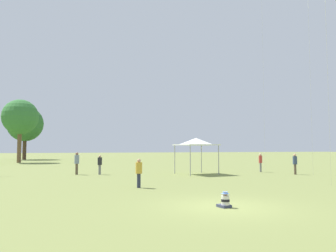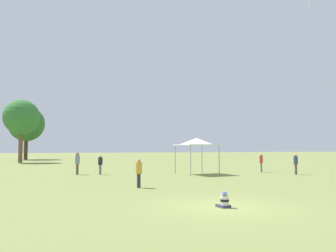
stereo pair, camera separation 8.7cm
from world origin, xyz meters
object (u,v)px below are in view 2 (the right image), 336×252
person_standing_5 (296,162)px  person_standing_7 (139,171)px  kite_0 (309,0)px  distant_tree_0 (27,124)px  distant_tree_1 (21,117)px  person_standing_1 (261,161)px  person_standing_4 (100,163)px  canopy_tent (197,142)px  person_standing_0 (77,161)px  seated_toddler (224,201)px

person_standing_5 → person_standing_7: bearing=138.0°
kite_0 → distant_tree_0: size_ratio=1.58×
distant_tree_0 → distant_tree_1: size_ratio=1.08×
person_standing_1 → person_standing_4: size_ratio=1.05×
kite_0 → distant_tree_1: bearing=10.7°
person_standing_4 → person_standing_5: person_standing_5 is taller
canopy_tent → kite_0: 15.52m
person_standing_4 → canopy_tent: canopy_tent is taller
distant_tree_1 → person_standing_0: bearing=-74.4°
person_standing_7 → distant_tree_0: size_ratio=0.16×
person_standing_0 → seated_toddler: bearing=-157.5°
seated_toddler → person_standing_7: 7.15m
person_standing_7 → distant_tree_0: distant_tree_0 is taller
person_standing_1 → person_standing_4: bearing=-177.5°
person_standing_0 → person_standing_7: size_ratio=1.15×
seated_toddler → person_standing_5: size_ratio=0.34×
seated_toddler → person_standing_1: person_standing_1 is taller
person_standing_1 → distant_tree_0: size_ratio=0.17×
seated_toddler → kite_0: kite_0 is taller
person_standing_4 → distant_tree_1: size_ratio=0.17×
person_standing_7 → person_standing_0: bearing=-26.6°
canopy_tent → distant_tree_1: 33.28m
canopy_tent → distant_tree_0: (-17.42, 43.40, 4.17)m
person_standing_1 → person_standing_7: size_ratio=1.07×
kite_0 → person_standing_0: bearing=43.0°
person_standing_4 → person_standing_7: 9.99m
person_standing_4 → canopy_tent: 8.29m
person_standing_0 → canopy_tent: 10.13m
canopy_tent → seated_toddler: bearing=-109.3°
person_standing_0 → person_standing_1: size_ratio=1.08×
person_standing_4 → person_standing_1: bearing=147.8°
person_standing_5 → kite_0: 13.93m
person_standing_1 → person_standing_5: size_ratio=0.99×
canopy_tent → person_standing_1: bearing=4.6°
person_standing_1 → distant_tree_0: 49.52m
seated_toddler → canopy_tent: canopy_tent is taller
person_standing_0 → canopy_tent: (9.59, -2.82, 1.63)m
person_standing_7 → distant_tree_0: (-10.66, 51.05, 5.95)m
person_standing_7 → distant_tree_1: bearing=-26.3°
person_standing_1 → person_standing_7: (-13.44, -8.19, -0.09)m
person_standing_1 → distant_tree_0: bearing=128.7°
person_standing_1 → canopy_tent: (-6.68, -0.54, 1.70)m
distant_tree_1 → distant_tree_0: bearing=92.5°
person_standing_5 → canopy_tent: canopy_tent is taller
person_standing_5 → distant_tree_1: size_ratio=0.18×
distant_tree_0 → distant_tree_1: (0.66, -14.95, -0.02)m
person_standing_4 → person_standing_5: size_ratio=0.94×
person_standing_4 → canopy_tent: size_ratio=0.48×
seated_toddler → person_standing_7: person_standing_7 is taller
person_standing_0 → distant_tree_0: distant_tree_0 is taller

